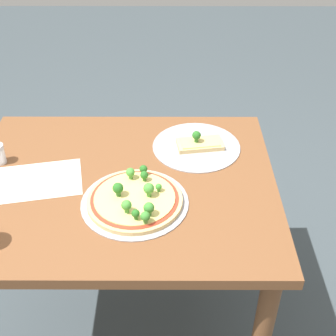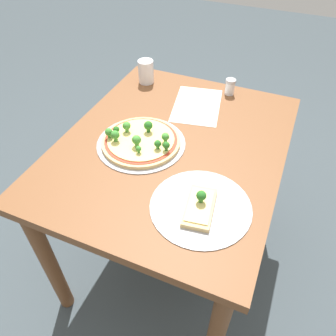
{
  "view_description": "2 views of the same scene",
  "coord_description": "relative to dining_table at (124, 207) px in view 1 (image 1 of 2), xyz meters",
  "views": [
    {
      "loc": [
        -0.15,
        1.18,
        1.69
      ],
      "look_at": [
        -0.15,
        -0.05,
        0.76
      ],
      "focal_mm": 50.0,
      "sensor_mm": 36.0,
      "label": 1
    },
    {
      "loc": [
        -0.88,
        -0.35,
        1.52
      ],
      "look_at": [
        -0.15,
        -0.05,
        0.76
      ],
      "focal_mm": 35.0,
      "sensor_mm": 36.0,
      "label": 2
    }
  ],
  "objects": [
    {
      "name": "dining_table",
      "position": [
        0.0,
        0.0,
        0.0
      ],
      "size": [
        1.0,
        0.81,
        0.74
      ],
      "color": "brown",
      "rests_on": "ground_plane"
    },
    {
      "name": "pizza_tray_whole",
      "position": [
        -0.05,
        0.11,
        0.13
      ],
      "size": [
        0.33,
        0.33,
        0.07
      ],
      "color": "#A3A3A8",
      "rests_on": "dining_table"
    },
    {
      "name": "pizza_tray_slice",
      "position": [
        -0.26,
        -0.2,
        0.12
      ],
      "size": [
        0.31,
        0.31,
        0.07
      ],
      "color": "#A3A3A8",
      "rests_on": "dining_table"
    },
    {
      "name": "paper_menu",
      "position": [
        0.28,
        -0.0,
        0.11
      ],
      "size": [
        0.32,
        0.24,
        0.0
      ],
      "primitive_type": "cube",
      "rotation": [
        0.0,
        0.0,
        0.2
      ],
      "color": "silver",
      "rests_on": "dining_table"
    },
    {
      "name": "ground_plane",
      "position": [
        0.0,
        0.0,
        -0.63
      ],
      "size": [
        8.0,
        8.0,
        0.0
      ],
      "primitive_type": "plane",
      "color": "#3D474C"
    }
  ]
}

